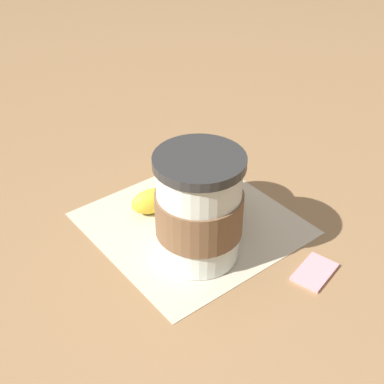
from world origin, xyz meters
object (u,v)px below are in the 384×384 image
at_px(coffee_cup, 199,209).
at_px(banana, 177,182).
at_px(sugar_packet, 315,271).
at_px(muffin, 205,182).

bearing_deg(coffee_cup, banana, -31.56).
bearing_deg(coffee_cup, sugar_packet, -148.96).
bearing_deg(banana, muffin, 170.05).
distance_m(muffin, sugar_packet, 0.15).
distance_m(coffee_cup, banana, 0.12).
bearing_deg(sugar_packet, muffin, 5.42).
height_order(coffee_cup, muffin, coffee_cup).
xyz_separation_m(coffee_cup, muffin, (0.04, -0.05, -0.01)).
relative_size(banana, sugar_packet, 3.00).
bearing_deg(banana, sugar_packet, -178.96).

